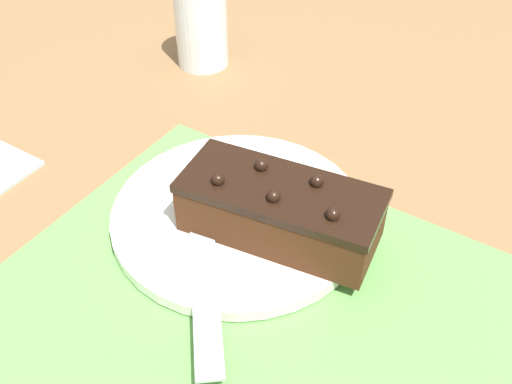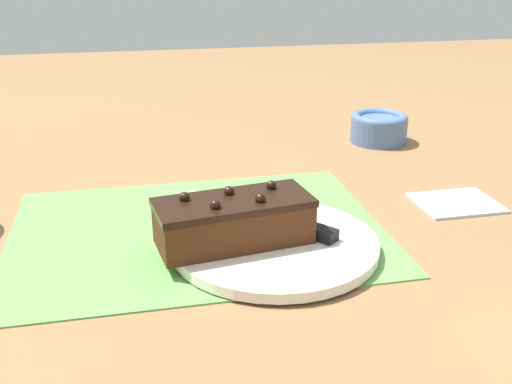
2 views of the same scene
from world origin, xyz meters
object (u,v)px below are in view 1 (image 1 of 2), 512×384
drinking_glass (201,24)px  chocolate_cake (280,210)px  cake_plate (238,215)px  serving_knife (202,223)px

drinking_glass → chocolate_cake: bearing=137.9°
chocolate_cake → drinking_glass: bearing=-42.1°
chocolate_cake → drinking_glass: drinking_glass is taller
cake_plate → serving_knife: 0.04m
cake_plate → serving_knife: (0.02, 0.04, 0.01)m
cake_plate → drinking_glass: size_ratio=2.15×
chocolate_cake → serving_knife: 0.07m
drinking_glass → serving_knife: bearing=126.3°
serving_knife → drinking_glass: drinking_glass is taller
serving_knife → drinking_glass: bearing=-92.5°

